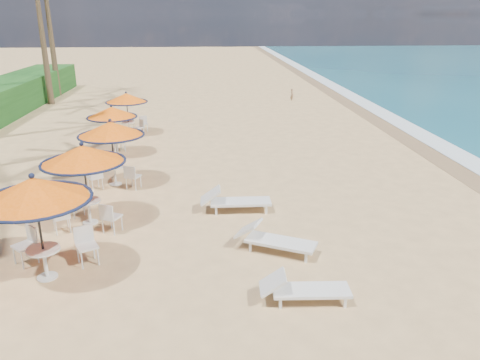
% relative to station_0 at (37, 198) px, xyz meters
% --- Properties ---
extents(ground, '(160.00, 160.00, 0.00)m').
position_rel_station_0_xyz_m(ground, '(5.01, -0.45, -1.91)').
color(ground, tan).
rests_on(ground, ground).
extents(foam_strip, '(1.20, 140.00, 0.04)m').
position_rel_station_0_xyz_m(foam_strip, '(14.31, 9.55, -1.91)').
color(foam_strip, white).
rests_on(foam_strip, ground).
extents(wetsand_band, '(1.40, 140.00, 0.02)m').
position_rel_station_0_xyz_m(wetsand_band, '(13.41, 9.55, -1.91)').
color(wetsand_band, olive).
rests_on(wetsand_band, ground).
extents(station_0, '(2.41, 2.41, 2.51)m').
position_rel_station_0_xyz_m(station_0, '(0.00, 0.00, 0.00)').
color(station_0, black).
rests_on(station_0, ground).
extents(station_1, '(2.30, 2.30, 2.40)m').
position_rel_station_0_xyz_m(station_1, '(0.28, 2.83, -0.16)').
color(station_1, black).
rests_on(station_1, ground).
extents(station_2, '(2.25, 2.25, 2.35)m').
position_rel_station_0_xyz_m(station_2, '(0.47, 6.02, -0.13)').
color(station_2, black).
rests_on(station_2, ground).
extents(station_3, '(2.07, 2.07, 2.15)m').
position_rel_station_0_xyz_m(station_3, '(-0.19, 9.87, -0.27)').
color(station_3, black).
rests_on(station_3, ground).
extents(station_4, '(2.04, 2.10, 2.13)m').
position_rel_station_0_xyz_m(station_4, '(-0.09, 13.51, -0.36)').
color(station_4, black).
rests_on(station_4, ground).
extents(lounger_near, '(1.90, 0.67, 0.67)m').
position_rel_station_0_xyz_m(lounger_near, '(5.57, -1.43, -1.60)').
color(lounger_near, silver).
rests_on(lounger_near, ground).
extents(lounger_mid, '(2.10, 1.48, 0.73)m').
position_rel_station_0_xyz_m(lounger_mid, '(5.27, 0.81, -1.57)').
color(lounger_mid, silver).
rests_on(lounger_mid, ground).
extents(lounger_far, '(2.13, 0.70, 0.76)m').
position_rel_station_0_xyz_m(lounger_far, '(4.44, 3.41, -1.56)').
color(lounger_far, silver).
rests_on(lounger_far, ground).
extents(person, '(0.23, 0.33, 0.87)m').
position_rel_station_0_xyz_m(person, '(9.64, 22.29, -1.48)').
color(person, '#906849').
rests_on(person, ground).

